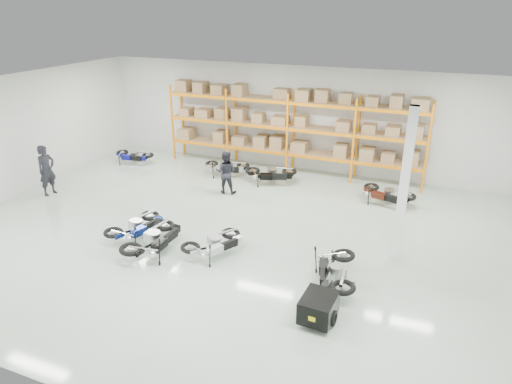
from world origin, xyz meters
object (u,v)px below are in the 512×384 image
at_px(trailer, 319,307).
at_px(moto_back_a, 132,153).
at_px(moto_back_c, 271,171).
at_px(moto_touring_right, 335,266).
at_px(moto_blue_centre, 137,223).
at_px(moto_black_far_left, 155,235).
at_px(moto_back_b, 226,164).
at_px(moto_back_d, 387,191).
at_px(person_left, 47,170).
at_px(person_back, 226,172).
at_px(moto_silver_left, 215,240).

distance_m(trailer, moto_back_a, 13.38).
relative_size(moto_back_a, moto_back_c, 0.88).
height_order(moto_touring_right, moto_back_c, moto_touring_right).
xyz_separation_m(moto_blue_centre, moto_black_far_left, (1.04, -0.56, 0.05)).
height_order(moto_blue_centre, trailer, moto_blue_centre).
xyz_separation_m(moto_black_far_left, moto_back_b, (-0.88, 6.74, -0.08)).
xyz_separation_m(moto_back_a, moto_back_c, (6.78, 0.04, 0.06)).
distance_m(moto_back_c, moto_back_d, 4.69).
bearing_deg(moto_back_d, moto_back_a, 106.00).
bearing_deg(moto_touring_right, trailer, -101.45).
height_order(trailer, person_left, person_left).
xyz_separation_m(moto_back_a, person_back, (5.48, -1.50, 0.35)).
relative_size(moto_back_b, moto_back_c, 0.92).
distance_m(moto_back_a, moto_back_b, 4.69).
height_order(trailer, person_back, person_back).
bearing_deg(moto_black_far_left, trailer, 168.55).
bearing_deg(person_back, moto_back_c, -141.34).
relative_size(moto_blue_centre, trailer, 1.10).
relative_size(trailer, person_left, 0.81).
xyz_separation_m(moto_silver_left, trailer, (3.58, -1.77, -0.13)).
xyz_separation_m(moto_blue_centre, moto_back_b, (0.16, 6.17, -0.03)).
bearing_deg(moto_back_b, moto_back_c, -106.11).
relative_size(moto_touring_right, moto_back_d, 1.08).
height_order(moto_touring_right, person_back, person_back).
relative_size(trailer, moto_back_c, 0.88).
bearing_deg(person_back, moto_silver_left, 100.53).
xyz_separation_m(moto_silver_left, moto_back_a, (-7.28, 6.03, -0.02)).
bearing_deg(moto_back_c, moto_back_b, 66.60).
distance_m(trailer, moto_back_b, 10.11).
bearing_deg(person_left, moto_black_far_left, -102.68).
bearing_deg(moto_touring_right, moto_silver_left, 165.73).
distance_m(moto_black_far_left, person_left, 6.77).
xyz_separation_m(moto_silver_left, person_back, (-1.80, 4.52, 0.33)).
distance_m(moto_back_c, person_left, 8.71).
height_order(moto_back_b, person_back, person_back).
bearing_deg(moto_silver_left, moto_back_d, -95.85).
bearing_deg(moto_back_b, moto_blue_centre, 166.71).
relative_size(moto_back_a, person_left, 0.82).
bearing_deg(moto_back_a, moto_touring_right, -123.80).
distance_m(trailer, moto_back_d, 7.50).
bearing_deg(moto_back_b, person_back, -166.61).
distance_m(trailer, person_back, 8.30).
relative_size(moto_blue_centre, person_back, 1.05).
bearing_deg(moto_black_far_left, moto_back_c, -98.60).
relative_size(moto_touring_right, moto_back_b, 1.12).
distance_m(moto_blue_centre, moto_silver_left, 2.76).
xyz_separation_m(moto_silver_left, moto_back_b, (-2.60, 6.22, -0.00)).
height_order(moto_back_a, person_left, person_left).
bearing_deg(moto_back_d, moto_silver_left, 161.40).
height_order(moto_back_d, person_left, person_left).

